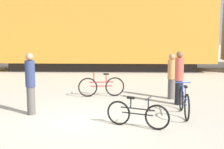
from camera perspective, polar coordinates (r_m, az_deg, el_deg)
The scene contains 10 objects.
ground_plane at distance 8.88m, azimuth -5.86°, elevation -8.32°, with size 80.00×80.00×0.00m, color #B2A893.
freight_train at distance 19.08m, azimuth -1.70°, elevation 9.64°, with size 41.42×2.95×5.57m.
rail_near at distance 18.54m, azimuth -1.79°, elevation 0.59°, with size 53.42×0.07×0.01m, color #4C4238.
rail_far at distance 19.96m, azimuth -1.53°, elevation 1.15°, with size 53.42×0.07×0.01m, color #4C4238.
bicycle_blue at distance 9.45m, azimuth 13.02°, elevation -4.93°, with size 0.46×1.85×0.95m.
bicycle_maroon at distance 11.74m, azimuth -1.96°, elevation -2.20°, with size 1.73×0.46×0.90m.
bicycle_black at distance 8.16m, azimuth 4.67°, elevation -7.25°, with size 1.61×0.68×0.82m.
person_in_tan at distance 11.47m, azimuth 10.83°, elevation -0.26°, with size 0.29×0.29×1.65m.
person_in_red at distance 10.64m, azimuth 12.15°, elevation -0.52°, with size 0.29×0.29×1.80m.
person_in_navy at distance 9.50m, azimuth -14.70°, elevation -1.55°, with size 0.29×0.29×1.84m.
Camera 1 is at (1.17, -8.42, 2.57)m, focal length 50.00 mm.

